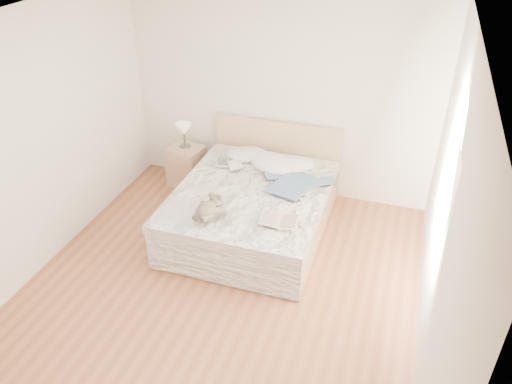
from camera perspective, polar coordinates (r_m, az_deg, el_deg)
floor at (r=5.33m, az=-4.36°, el=-11.27°), size 4.00×4.50×0.00m
ceiling at (r=4.01m, az=-6.00°, el=18.16°), size 4.00×4.50×0.00m
wall_back at (r=6.44m, az=2.74°, el=11.06°), size 4.00×0.02×2.70m
wall_front at (r=3.08m, az=-22.23°, el=-19.53°), size 4.00×0.02×2.70m
wall_left at (r=5.55m, az=-24.57°, el=4.47°), size 0.02×4.50×2.70m
wall_right at (r=4.25m, az=20.72°, el=-3.05°), size 0.02×4.50×2.70m
window at (r=4.46m, az=20.84°, el=0.15°), size 0.02×1.30×1.10m
bed at (r=6.02m, az=-0.26°, el=-1.74°), size 1.72×2.14×1.00m
nightstand at (r=7.02m, az=-7.93°, el=3.00°), size 0.51×0.47×0.56m
table_lamp at (r=6.81m, az=-8.24°, el=6.97°), size 0.24×0.24×0.34m
pillow_left at (r=6.48m, az=-1.02°, el=4.32°), size 0.64×0.54×0.16m
pillow_middle at (r=6.27m, az=1.88°, el=3.30°), size 0.77×0.68×0.19m
pillow_right at (r=6.24m, az=4.23°, el=3.11°), size 0.67×0.63×0.16m
blouse at (r=5.85m, az=4.17°, el=0.85°), size 0.77×0.81×0.03m
photo_book at (r=6.28m, az=-3.11°, el=3.21°), size 0.42×0.37×0.03m
childrens_book at (r=5.23m, az=2.69°, el=-3.26°), size 0.44×0.32×0.03m
teddy_bear at (r=5.30m, az=-5.71°, el=-2.64°), size 0.30×0.39×0.19m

